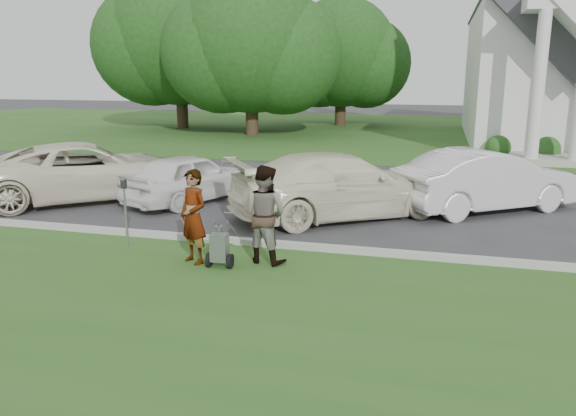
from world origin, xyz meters
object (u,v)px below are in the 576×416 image
at_px(tree_far, 179,42).
at_px(person_right, 264,215).
at_px(person_left, 193,217).
at_px(car_c, 340,185).
at_px(tree_back, 341,58).
at_px(parking_meter_near, 125,204).
at_px(tree_left, 251,48).
at_px(church, 565,28).
at_px(car_b, 190,178).
at_px(car_a, 87,171).
at_px(striping_cart, 220,248).
at_px(car_d, 486,180).

distance_m(tree_far, person_right, 29.29).
bearing_deg(person_left, car_c, 92.33).
height_order(tree_back, parking_meter_near, tree_back).
relative_size(tree_left, person_right, 5.56).
height_order(church, car_b, church).
distance_m(tree_back, car_c, 27.13).
height_order(tree_far, car_a, tree_far).
relative_size(tree_back, car_a, 1.60).
distance_m(striping_cart, car_b, 5.90).
xyz_separation_m(striping_cart, parking_meter_near, (-2.40, 0.72, 0.55)).
relative_size(striping_cart, car_c, 0.17).
bearing_deg(person_left, church, 94.49).
height_order(tree_back, car_b, tree_back).
bearing_deg(car_d, striping_cart, 104.25).
distance_m(striping_cart, car_a, 7.62).
distance_m(person_left, car_a, 7.07).
distance_m(parking_meter_near, car_d, 9.34).
height_order(church, tree_far, church).
bearing_deg(striping_cart, parking_meter_near, 159.91).
relative_size(tree_back, parking_meter_near, 6.47).
distance_m(church, tree_back, 14.77).
bearing_deg(car_b, car_d, -150.70).
bearing_deg(striping_cart, car_a, 138.74).
distance_m(person_left, car_b, 5.50).
bearing_deg(car_a, person_left, -171.46).
distance_m(tree_left, person_left, 24.07).
height_order(tree_far, person_right, tree_far).
distance_m(parking_meter_near, car_a, 5.35).
relative_size(church, tree_back, 2.51).
xyz_separation_m(person_right, car_c, (0.80, 3.93, -0.13)).
bearing_deg(tree_left, person_right, -70.77).
relative_size(church, car_a, 4.00).
xyz_separation_m(church, tree_far, (-23.01, 1.87, -0.25)).
distance_m(church, car_d, 19.19).
relative_size(striping_cart, car_b, 0.24).
distance_m(car_a, car_b, 3.08).
bearing_deg(person_right, tree_left, -57.58).
xyz_separation_m(church, tree_left, (-17.01, -1.13, -0.83)).
xyz_separation_m(tree_far, car_c, (14.61, -21.45, -4.86)).
height_order(tree_left, parking_meter_near, tree_left).
relative_size(tree_back, striping_cart, 9.79).
distance_m(church, car_c, 21.91).
distance_m(tree_far, car_a, 22.93).
bearing_deg(car_a, striping_cart, -169.46).
distance_m(person_right, parking_meter_near, 3.12).
distance_m(person_right, car_d, 7.19).
relative_size(car_b, car_d, 0.83).
bearing_deg(church, parking_meter_near, -117.84).
bearing_deg(car_b, church, -102.47).
bearing_deg(car_a, church, -81.00).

